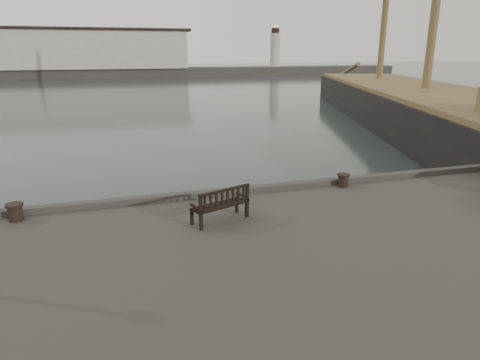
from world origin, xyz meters
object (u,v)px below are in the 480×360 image
(bollard_right, at_px, (343,180))
(tall_ship_main, at_px, (422,116))
(bench, at_px, (220,211))
(bollard_left, at_px, (15,212))

(bollard_right, bearing_deg, tall_ship_main, 44.60)
(bench, height_order, tall_ship_main, tall_ship_main)
(bollard_left, xyz_separation_m, tall_ship_main, (26.24, 16.44, -0.94))
(bollard_left, relative_size, tall_ship_main, 0.01)
(bollard_left, distance_m, tall_ship_main, 30.98)
(bench, xyz_separation_m, bollard_right, (4.56, 1.67, -0.07))
(bollard_left, height_order, bollard_right, bollard_left)
(tall_ship_main, bearing_deg, bench, -120.88)
(bollard_left, relative_size, bollard_right, 1.08)
(bench, relative_size, bollard_left, 3.52)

